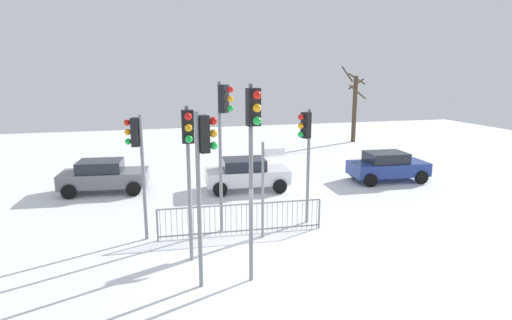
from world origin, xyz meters
TOP-DOWN VIEW (x-y plane):
  - ground_plane at (0.00, 0.00)m, footprint 60.00×60.00m
  - traffic_light_mid_right at (-1.85, 0.68)m, footprint 0.32×0.57m
  - traffic_light_rear_right at (-0.50, 2.78)m, footprint 0.48×0.46m
  - traffic_light_mid_left at (2.42, 2.85)m, footprint 0.54×0.39m
  - traffic_light_rear_left at (-1.63, -0.73)m, footprint 0.56×0.36m
  - traffic_light_foreground_left at (-3.25, 2.81)m, footprint 0.55×0.37m
  - traffic_light_foreground_right at (-0.43, -0.90)m, footprint 0.34×0.57m
  - direction_sign_post at (0.67, 1.95)m, footprint 0.79×0.09m
  - pedestrian_guard_railing at (-0.00, 2.39)m, footprint 5.58×0.35m
  - car_white_trailing at (1.40, 7.63)m, footprint 3.90×2.14m
  - car_grey_mid at (-4.95, 8.88)m, footprint 3.94×2.23m
  - car_blue_far at (8.61, 7.39)m, footprint 3.89×2.10m
  - bare_tree_left at (12.54, 18.59)m, footprint 1.71×1.70m

SIDE VIEW (x-z plane):
  - ground_plane at x=0.00m, z-range 0.00..0.00m
  - pedestrian_guard_railing at x=0.00m, z-range 0.02..1.09m
  - car_white_trailing at x=1.40m, z-range 0.03..1.50m
  - car_grey_mid at x=-4.95m, z-range 0.03..1.50m
  - car_blue_far at x=8.61m, z-range 0.03..1.50m
  - direction_sign_post at x=0.67m, z-range 0.19..3.40m
  - bare_tree_left at x=12.54m, z-range -0.08..5.69m
  - traffic_light_foreground_left at x=-3.25m, z-range 0.96..5.05m
  - traffic_light_mid_left at x=2.42m, z-range 0.96..5.08m
  - traffic_light_rear_left at x=-1.63m, z-range 1.04..5.53m
  - traffic_light_mid_right at x=-1.85m, z-range 1.05..5.54m
  - traffic_light_rear_right at x=-0.50m, z-range 1.17..6.25m
  - traffic_light_foreground_right at x=-0.43m, z-range 1.18..6.29m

